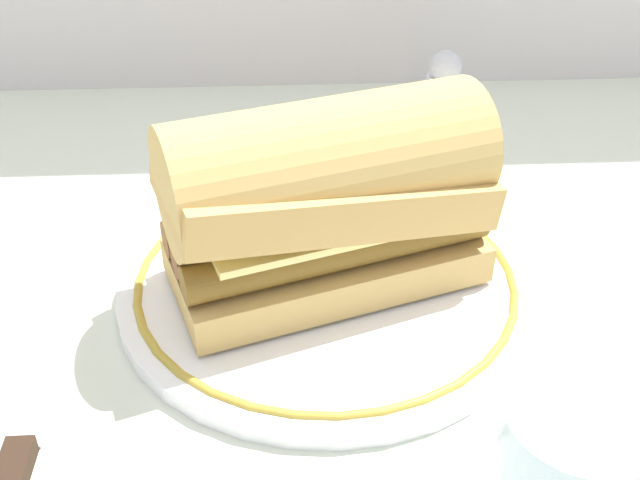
{
  "coord_description": "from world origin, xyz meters",
  "views": [
    {
      "loc": [
        0.0,
        -0.43,
        0.34
      ],
      "look_at": [
        0.03,
        -0.0,
        0.04
      ],
      "focal_mm": 43.21,
      "sensor_mm": 36.0,
      "label": 1
    }
  ],
  "objects_px": {
    "sausage_sandwich": "(320,197)",
    "butter_knife": "(16,444)",
    "salt_shaker": "(439,95)",
    "plate": "(320,284)"
  },
  "relations": [
    {
      "from": "plate",
      "to": "butter_knife",
      "type": "distance_m",
      "value": 0.22
    },
    {
      "from": "sausage_sandwich",
      "to": "butter_knife",
      "type": "xyz_separation_m",
      "value": [
        -0.17,
        -0.13,
        -0.07
      ]
    },
    {
      "from": "salt_shaker",
      "to": "butter_knife",
      "type": "relative_size",
      "value": 0.61
    },
    {
      "from": "salt_shaker",
      "to": "butter_knife",
      "type": "height_order",
      "value": "salt_shaker"
    },
    {
      "from": "sausage_sandwich",
      "to": "butter_knife",
      "type": "relative_size",
      "value": 1.68
    },
    {
      "from": "butter_knife",
      "to": "sausage_sandwich",
      "type": "bearing_deg",
      "value": 37.02
    },
    {
      "from": "plate",
      "to": "salt_shaker",
      "type": "bearing_deg",
      "value": 62.91
    },
    {
      "from": "plate",
      "to": "salt_shaker",
      "type": "height_order",
      "value": "salt_shaker"
    },
    {
      "from": "sausage_sandwich",
      "to": "butter_knife",
      "type": "bearing_deg",
      "value": -161.65
    },
    {
      "from": "butter_knife",
      "to": "plate",
      "type": "bearing_deg",
      "value": 37.02
    }
  ]
}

